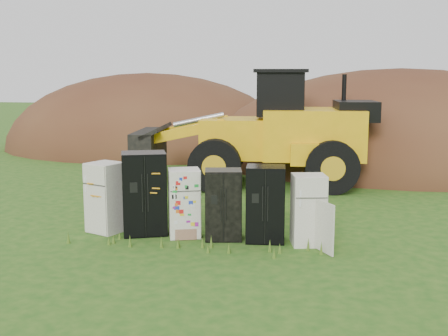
# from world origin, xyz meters

# --- Properties ---
(ground) EXTENTS (120.00, 120.00, 0.00)m
(ground) POSITION_xyz_m (0.00, 0.00, 0.00)
(ground) COLOR #205216
(ground) RESTS_ON ground
(fridge_leftmost) EXTENTS (0.95, 0.94, 1.69)m
(fridge_leftmost) POSITION_xyz_m (-2.46, 0.02, 0.84)
(fridge_leftmost) COLOR white
(fridge_leftmost) RESTS_ON ground
(fridge_black_side) EXTENTS (1.26, 1.14, 1.96)m
(fridge_black_side) POSITION_xyz_m (-1.49, 0.04, 0.98)
(fridge_black_side) COLOR black
(fridge_black_side) RESTS_ON ground
(fridge_sticker) EXTENTS (0.90, 0.87, 1.60)m
(fridge_sticker) POSITION_xyz_m (-0.50, 0.00, 0.80)
(fridge_sticker) COLOR white
(fridge_sticker) RESTS_ON ground
(fridge_dark_mid) EXTENTS (0.96, 0.84, 1.62)m
(fridge_dark_mid) POSITION_xyz_m (0.44, -0.00, 0.81)
(fridge_dark_mid) COLOR black
(fridge_dark_mid) RESTS_ON ground
(fridge_black_right) EXTENTS (0.94, 0.82, 1.73)m
(fridge_black_right) POSITION_xyz_m (1.41, 0.03, 0.87)
(fridge_black_right) COLOR black
(fridge_black_right) RESTS_ON ground
(fridge_open_door) EXTENTS (0.86, 0.82, 1.58)m
(fridge_open_door) POSITION_xyz_m (2.38, -0.04, 0.79)
(fridge_open_door) COLOR white
(fridge_open_door) RESTS_ON ground
(wheel_loader) EXTENTS (8.55, 4.39, 3.95)m
(wheel_loader) POSITION_xyz_m (-0.03, 6.59, 1.98)
(wheel_loader) COLOR yellow
(wheel_loader) RESTS_ON ground
(dirt_mound_right) EXTENTS (16.68, 12.23, 8.11)m
(dirt_mound_right) POSITION_xyz_m (5.40, 12.65, 0.00)
(dirt_mound_right) COLOR #4A2517
(dirt_mound_right) RESTS_ON ground
(dirt_mound_left) EXTENTS (15.11, 11.33, 7.76)m
(dirt_mound_left) POSITION_xyz_m (-6.85, 15.31, 0.00)
(dirt_mound_left) COLOR #4A2517
(dirt_mound_left) RESTS_ON ground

